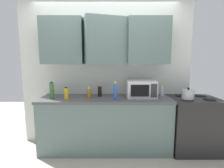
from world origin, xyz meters
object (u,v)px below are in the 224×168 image
bottle_green_oil (52,91)px  stove_range (192,124)px  microwave (141,89)px  bottle_yellow_mustard (66,93)px  kettle (188,94)px  bottle_blue_cleaner (115,91)px  bottle_soy_dark (99,91)px  bottle_clear_tall (162,91)px  bottle_amber_vinegar (89,93)px

bottle_green_oil → stove_range: bearing=2.1°
microwave → bottle_yellow_mustard: 1.23m
kettle → bottle_blue_cleaner: (-1.13, 0.01, 0.05)m
bottle_soy_dark → bottle_clear_tall: bearing=2.8°
kettle → bottle_green_oil: size_ratio=0.67×
kettle → bottle_amber_vinegar: kettle is taller
bottle_yellow_mustard → bottle_green_oil: bottle_green_oil is taller
microwave → bottle_green_oil: microwave is taller
bottle_yellow_mustard → bottle_amber_vinegar: bottle_yellow_mustard is taller
kettle → bottle_soy_dark: (-1.39, 0.26, 0.00)m
microwave → bottle_blue_cleaner: (-0.43, -0.21, -0.00)m
bottle_green_oil → bottle_clear_tall: size_ratio=1.45×
kettle → bottle_yellow_mustard: size_ratio=0.97×
bottle_yellow_mustard → bottle_amber_vinegar: 0.37m
microwave → kettle: bearing=-17.0°
bottle_blue_cleaner → bottle_yellow_mustard: bearing=175.8°
stove_range → kettle: kettle is taller
stove_range → bottle_blue_cleaner: 1.43m
stove_range → bottle_yellow_mustard: bottle_yellow_mustard is taller
kettle → bottle_blue_cleaner: 1.13m
microwave → bottle_yellow_mustard: bearing=-173.1°
bottle_blue_cleaner → bottle_soy_dark: (-0.26, 0.25, -0.04)m
stove_range → bottle_yellow_mustard: 2.15m
bottle_yellow_mustard → bottle_clear_tall: bottle_yellow_mustard is taller
bottle_green_oil → bottle_amber_vinegar: size_ratio=1.53×
bottle_amber_vinegar → stove_range: bearing=-0.1°
bottle_yellow_mustard → bottle_soy_dark: same height
microwave → stove_range: bearing=-4.8°
bottle_blue_cleaner → bottle_green_oil: (-1.01, 0.05, -0.00)m
stove_range → microwave: 1.05m
bottle_soy_dark → bottle_amber_vinegar: 0.20m
bottle_yellow_mustard → bottle_blue_cleaner: (0.78, -0.06, 0.05)m
stove_range → microwave: (-0.87, 0.07, 0.59)m
bottle_green_oil → microwave: bearing=6.2°
stove_range → bottle_soy_dark: 1.66m
kettle → microwave: bearing=163.0°
stove_range → bottle_green_oil: bearing=-177.9°
bottle_soy_dark → microwave: bearing=-3.6°
bottle_green_oil → bottle_soy_dark: 0.77m
bottle_soy_dark → bottle_amber_vinegar: (-0.16, -0.12, -0.01)m
stove_range → bottle_green_oil: bottle_green_oil is taller
stove_range → bottle_clear_tall: size_ratio=4.78×
bottle_soy_dark → bottle_green_oil: bearing=-164.9°
stove_range → bottle_yellow_mustard: (-2.08, -0.07, 0.54)m
kettle → bottle_amber_vinegar: (-1.56, 0.14, -0.00)m
microwave → bottle_amber_vinegar: size_ratio=2.65×
kettle → microwave: 0.73m
stove_range → bottle_clear_tall: (-0.48, 0.17, 0.54)m
microwave → bottle_green_oil: bearing=-173.8°
bottle_yellow_mustard → microwave: bearing=6.9°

